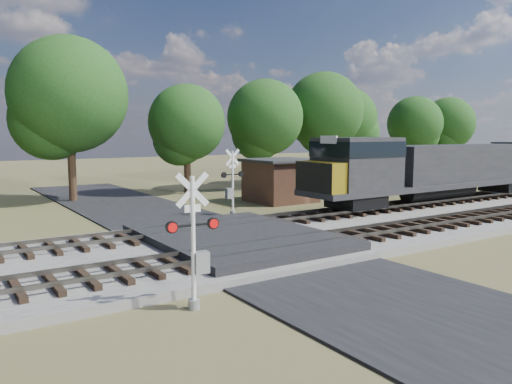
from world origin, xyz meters
TOP-DOWN VIEW (x-y plane):
  - ground at (0.00, 0.00)m, footprint 160.00×160.00m
  - ballast_bed at (10.00, 0.50)m, footprint 140.00×10.00m
  - road at (0.00, 0.00)m, footprint 7.00×60.00m
  - crossing_panel at (0.00, 0.50)m, footprint 7.00×9.00m
  - track_near at (3.12, -2.00)m, footprint 140.00×2.60m
  - track_far at (3.12, 3.00)m, footprint 140.00×2.60m
  - crossing_signal_near at (-4.89, -5.43)m, footprint 1.55×0.34m
  - crossing_signal_far at (4.02, 7.68)m, footprint 1.60×0.35m
  - equipment_shed at (10.10, 11.09)m, footprint 4.49×4.49m
  - treeline at (4.00, 20.57)m, footprint 79.21×11.41m

SIDE VIEW (x-z plane):
  - ground at x=0.00m, z-range 0.00..0.00m
  - road at x=0.00m, z-range 0.00..0.08m
  - ballast_bed at x=10.00m, z-range 0.00..0.30m
  - crossing_panel at x=0.00m, z-range 0.01..0.62m
  - track_near at x=3.12m, z-range 0.25..0.58m
  - track_far at x=3.12m, z-range 0.25..0.58m
  - equipment_shed at x=10.10m, z-range 0.02..3.08m
  - crossing_signal_near at x=-4.89m, z-range -0.32..3.53m
  - crossing_signal_far at x=4.02m, z-range -0.33..3.64m
  - treeline at x=4.00m, z-range 0.69..12.59m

